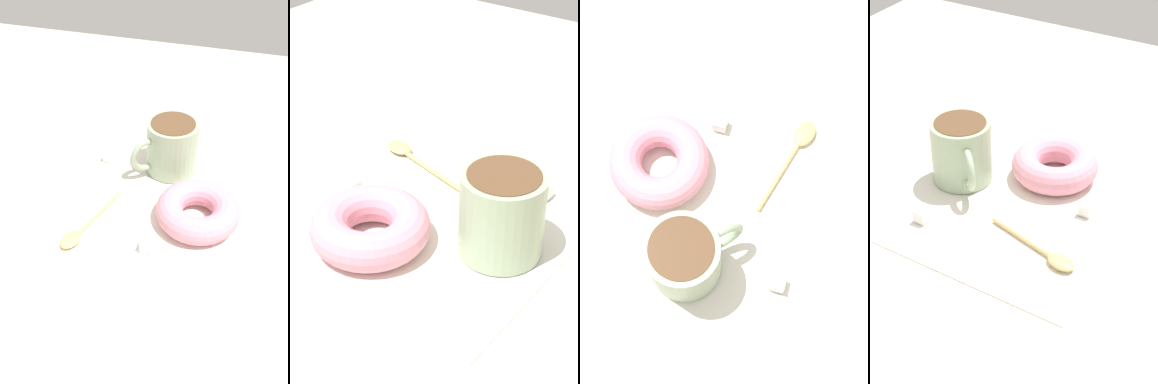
# 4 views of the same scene
# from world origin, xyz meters

# --- Properties ---
(ground_plane) EXTENTS (1.20, 1.20, 0.02)m
(ground_plane) POSITION_xyz_m (0.00, 0.00, -0.01)
(ground_plane) COLOR beige
(napkin) EXTENTS (0.31, 0.31, 0.00)m
(napkin) POSITION_xyz_m (0.01, -0.02, 0.00)
(napkin) COLOR white
(napkin) RESTS_ON ground_plane
(coffee_cup) EXTENTS (0.09, 0.10, 0.09)m
(coffee_cup) POSITION_xyz_m (0.10, -0.04, 0.05)
(coffee_cup) COLOR #9EB793
(coffee_cup) RESTS_ON napkin
(donut) EXTENTS (0.12, 0.12, 0.04)m
(donut) POSITION_xyz_m (-0.01, -0.11, 0.02)
(donut) COLOR pink
(donut) RESTS_ON napkin
(spoon) EXTENTS (0.13, 0.05, 0.01)m
(spoon) POSITION_xyz_m (-0.08, 0.04, 0.01)
(spoon) COLOR #D8B772
(spoon) RESTS_ON napkin
(sugar_cube) EXTENTS (0.02, 0.02, 0.02)m
(sugar_cube) POSITION_xyz_m (-0.08, -0.05, 0.01)
(sugar_cube) COLOR white
(sugar_cube) RESTS_ON napkin
(sugar_cube_extra) EXTENTS (0.02, 0.02, 0.02)m
(sugar_cube_extra) POSITION_xyz_m (0.09, 0.06, 0.01)
(sugar_cube_extra) COLOR white
(sugar_cube_extra) RESTS_ON napkin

